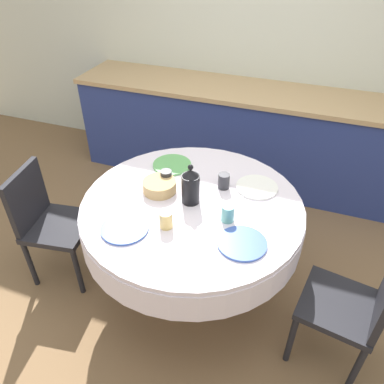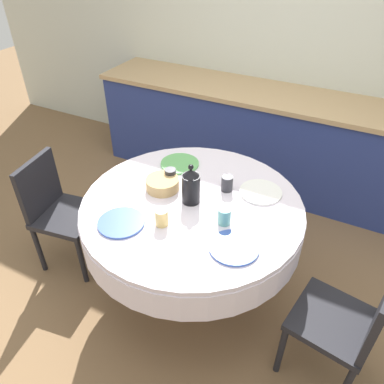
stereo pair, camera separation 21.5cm
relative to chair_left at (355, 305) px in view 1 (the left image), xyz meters
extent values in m
plane|color=brown|center=(-0.98, 0.17, -0.48)|extent=(12.00, 12.00, 0.00)
cube|color=beige|center=(-0.98, 2.03, 0.82)|extent=(7.00, 0.05, 2.60)
cube|color=navy|center=(-0.98, 1.70, -0.05)|extent=(3.20, 0.60, 0.87)
cube|color=tan|center=(-0.98, 1.70, 0.41)|extent=(3.24, 0.64, 0.04)
cylinder|color=brown|center=(-0.98, 0.17, -0.46)|extent=(0.44, 0.44, 0.04)
cylinder|color=brown|center=(-0.98, 0.17, -0.18)|extent=(0.11, 0.11, 0.52)
cylinder|color=silver|center=(-0.98, 0.17, 0.17)|extent=(1.32, 1.32, 0.18)
cylinder|color=silver|center=(-0.98, 0.17, 0.28)|extent=(1.31, 1.31, 0.03)
cube|color=black|center=(-0.07, 0.01, -0.05)|extent=(0.46, 0.46, 0.04)
cylinder|color=black|center=(-0.27, -0.13, -0.28)|extent=(0.04, 0.04, 0.41)
cylinder|color=black|center=(-0.21, 0.22, -0.28)|extent=(0.04, 0.04, 0.41)
cylinder|color=black|center=(0.07, -0.19, -0.28)|extent=(0.04, 0.04, 0.41)
cylinder|color=black|center=(0.13, 0.16, -0.28)|extent=(0.04, 0.04, 0.41)
cube|color=black|center=(-1.90, 0.03, -0.05)|extent=(0.46, 0.46, 0.04)
cube|color=black|center=(-2.08, 0.00, 0.17)|extent=(0.09, 0.38, 0.40)
cylinder|color=black|center=(-1.75, 0.23, -0.28)|extent=(0.04, 0.04, 0.41)
cylinder|color=black|center=(-1.70, -0.12, -0.28)|extent=(0.04, 0.04, 0.41)
cylinder|color=black|center=(-2.10, 0.18, -0.28)|extent=(0.04, 0.04, 0.41)
cylinder|color=black|center=(-2.05, -0.17, -0.28)|extent=(0.04, 0.04, 0.41)
cylinder|color=#3856AD|center=(-1.24, -0.17, 0.30)|extent=(0.26, 0.26, 0.01)
cylinder|color=#DBB766|center=(-1.04, -0.07, 0.34)|extent=(0.07, 0.07, 0.10)
cylinder|color=#3856AD|center=(-0.62, -0.06, 0.30)|extent=(0.26, 0.26, 0.01)
cylinder|color=#5BA39E|center=(-0.74, 0.09, 0.34)|extent=(0.07, 0.07, 0.10)
cylinder|color=#5BA85B|center=(-1.25, 0.51, 0.30)|extent=(0.26, 0.26, 0.01)
cylinder|color=#28282D|center=(-1.20, 0.30, 0.34)|extent=(0.07, 0.07, 0.10)
cylinder|color=white|center=(-0.66, 0.45, 0.30)|extent=(0.26, 0.26, 0.01)
cylinder|color=#28282D|center=(-0.85, 0.38, 0.34)|extent=(0.07, 0.07, 0.10)
cylinder|color=black|center=(-1.00, 0.18, 0.39)|extent=(0.11, 0.11, 0.18)
cone|color=black|center=(-1.00, 0.18, 0.50)|extent=(0.10, 0.10, 0.04)
sphere|color=black|center=(-1.00, 0.18, 0.53)|extent=(0.03, 0.03, 0.03)
cylinder|color=tan|center=(-1.21, 0.22, 0.33)|extent=(0.20, 0.20, 0.07)
camera|label=1|loc=(-0.39, -1.45, 1.66)|focal=35.00mm
camera|label=2|loc=(-0.19, -1.37, 1.66)|focal=35.00mm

